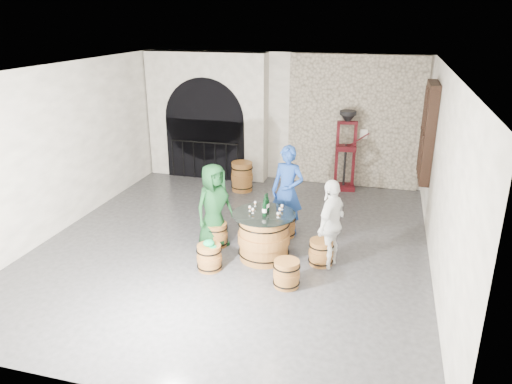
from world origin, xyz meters
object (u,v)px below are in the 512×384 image
(barrel_table, at_px, (264,236))
(wine_bottle_center, at_px, (264,209))
(wine_bottle_left, at_px, (265,205))
(side_barrel, at_px, (242,177))
(barrel_stool_near_right, at_px, (287,274))
(barrel_stool_near_left, at_px, (209,257))
(person_green, at_px, (214,206))
(barrel_stool_left, at_px, (216,234))
(corking_press, at_px, (346,145))
(barrel_stool_right, at_px, (321,252))
(person_white, at_px, (331,223))
(barrel_stool_far, at_px, (285,225))
(wine_bottle_right, at_px, (267,204))
(person_blue, at_px, (288,191))

(barrel_table, xyz_separation_m, wine_bottle_center, (0.03, -0.09, 0.56))
(wine_bottle_left, distance_m, side_barrel, 3.49)
(barrel_stool_near_right, distance_m, barrel_stool_near_left, 1.38)
(person_green, height_order, wine_bottle_left, person_green)
(barrel_stool_left, bearing_deg, corking_press, 62.29)
(barrel_stool_right, bearing_deg, side_barrel, 126.69)
(person_white, xyz_separation_m, wine_bottle_left, (-1.14, 0.04, 0.20))
(barrel_stool_far, height_order, barrel_stool_near_left, same)
(barrel_stool_left, height_order, side_barrel, side_barrel)
(barrel_stool_far, xyz_separation_m, person_green, (-1.17, -0.73, 0.57))
(person_green, height_order, side_barrel, person_green)
(barrel_stool_far, xyz_separation_m, wine_bottle_right, (-0.15, -0.84, 0.76))
(barrel_table, bearing_deg, person_blue, 80.74)
(barrel_table, xyz_separation_m, wine_bottle_right, (0.02, 0.16, 0.56))
(barrel_stool_far, bearing_deg, person_blue, 80.74)
(barrel_stool_far, bearing_deg, barrel_stool_near_left, -120.14)
(person_white, relative_size, wine_bottle_left, 4.77)
(wine_bottle_center, distance_m, corking_press, 4.20)
(barrel_stool_far, relative_size, person_green, 0.28)
(barrel_stool_right, distance_m, wine_bottle_center, 1.24)
(barrel_stool_near_right, bearing_deg, corking_press, 85.07)
(barrel_table, height_order, person_green, person_green)
(barrel_stool_right, bearing_deg, barrel_stool_near_right, -115.99)
(person_blue, bearing_deg, wine_bottle_left, -87.55)
(wine_bottle_left, relative_size, side_barrel, 0.46)
(barrel_stool_near_right, relative_size, person_green, 0.28)
(barrel_stool_near_right, relative_size, person_blue, 0.25)
(barrel_stool_left, bearing_deg, side_barrel, 97.78)
(person_white, bearing_deg, wine_bottle_right, -78.68)
(barrel_stool_near_left, relative_size, wine_bottle_right, 1.36)
(wine_bottle_left, distance_m, corking_press, 4.03)
(person_green, bearing_deg, wine_bottle_right, -63.10)
(side_barrel, bearing_deg, barrel_stool_left, -82.22)
(person_green, distance_m, wine_bottle_left, 1.03)
(barrel_stool_far, relative_size, person_white, 0.29)
(barrel_stool_left, relative_size, person_white, 0.29)
(side_barrel, height_order, corking_press, corking_press)
(barrel_stool_left, bearing_deg, barrel_table, -14.51)
(barrel_stool_far, height_order, person_blue, person_blue)
(barrel_stool_right, relative_size, barrel_stool_near_left, 1.00)
(barrel_stool_right, xyz_separation_m, wine_bottle_right, (-0.99, 0.11, 0.76))
(person_green, bearing_deg, wine_bottle_center, -75.74)
(barrel_stool_near_left, relative_size, person_green, 0.28)
(wine_bottle_right, xyz_separation_m, corking_press, (0.98, 3.84, 0.15))
(barrel_stool_near_left, height_order, person_blue, person_blue)
(barrel_stool_near_right, relative_size, wine_bottle_left, 1.36)
(barrel_stool_right, distance_m, wine_bottle_right, 1.25)
(barrel_stool_near_left, xyz_separation_m, person_white, (1.92, 0.68, 0.56))
(barrel_stool_near_left, height_order, corking_press, corking_press)
(barrel_stool_near_right, bearing_deg, person_white, 57.16)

